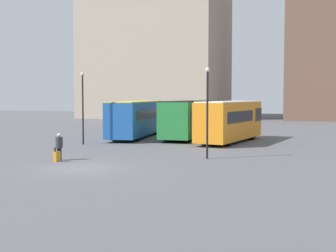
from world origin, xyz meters
TOP-DOWN VIEW (x-y plane):
  - ground_plane at (0.00, 0.00)m, footprint 160.00×160.00m
  - building_block_left at (-16.86, 56.29)m, footprint 23.00×17.62m
  - bus_0 at (-4.46, 18.03)m, footprint 4.07×12.07m
  - bus_1 at (0.25, 18.31)m, footprint 3.02×10.03m
  - bus_2 at (4.45, 16.25)m, footprint 3.74×9.89m
  - traveler at (-2.72, 2.28)m, footprint 0.49×0.49m
  - suitcase at (-2.58, 1.78)m, footprint 0.33×0.39m
  - lamp_post_0 at (5.23, 5.72)m, footprint 0.28×0.28m
  - lamp_post_1 at (-5.87, 10.62)m, footprint 0.28×0.28m

SIDE VIEW (x-z plane):
  - ground_plane at x=0.00m, z-range 0.00..0.00m
  - suitcase at x=-2.58m, z-range -0.12..0.70m
  - traveler at x=-2.72m, z-range 0.15..1.73m
  - bus_0 at x=-4.46m, z-range 0.15..3.41m
  - bus_2 at x=4.45m, z-range 0.13..3.45m
  - bus_1 at x=0.25m, z-range 0.14..3.45m
  - lamp_post_0 at x=5.23m, z-range 0.50..5.90m
  - lamp_post_1 at x=-5.87m, z-range 0.50..6.04m
  - building_block_left at x=-16.86m, z-range 0.00..38.87m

